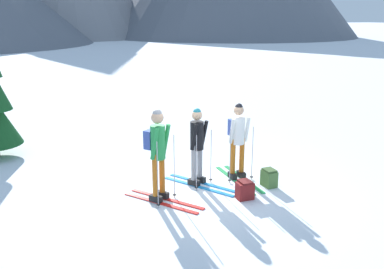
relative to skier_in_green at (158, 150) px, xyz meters
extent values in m
plane|color=white|center=(0.81, 0.36, -1.04)|extent=(400.00, 400.00, 0.00)
cube|color=red|center=(0.15, -0.03, -1.03)|extent=(1.07, 1.44, 0.02)
cube|color=red|center=(-0.03, -0.15, -1.03)|extent=(1.07, 1.44, 0.02)
cube|color=black|center=(0.10, 0.06, -0.96)|extent=(0.24, 0.28, 0.12)
cylinder|color=#B76019|center=(0.10, 0.06, -0.49)|extent=(0.11, 0.11, 0.87)
cube|color=black|center=(-0.08, -0.07, -0.96)|extent=(0.24, 0.28, 0.12)
cylinder|color=#B76019|center=(-0.08, -0.07, -0.49)|extent=(0.11, 0.11, 0.87)
cylinder|color=#238C42|center=(0.01, -0.01, 0.15)|extent=(0.28, 0.28, 0.65)
sphere|color=tan|center=(0.01, -0.01, 0.63)|extent=(0.23, 0.23, 0.23)
sphere|color=gray|center=(0.01, -0.01, 0.70)|extent=(0.18, 0.18, 0.18)
cylinder|color=#238C42|center=(0.19, 0.05, 0.17)|extent=(0.18, 0.21, 0.62)
cylinder|color=#238C42|center=(-0.11, -0.16, 0.17)|extent=(0.18, 0.21, 0.62)
cylinder|color=#A5A5AD|center=(0.33, 0.00, -0.39)|extent=(0.02, 0.02, 1.30)
cylinder|color=black|center=(0.33, 0.00, -0.98)|extent=(0.07, 0.07, 0.01)
cylinder|color=#A5A5AD|center=(-0.11, -0.31, -0.39)|extent=(0.02, 0.02, 1.30)
cylinder|color=black|center=(-0.11, -0.31, -0.98)|extent=(0.07, 0.07, 0.01)
cube|color=#384C99|center=(-0.09, 0.13, 0.18)|extent=(0.30, 0.28, 0.36)
cube|color=#1E84D1|center=(1.15, 0.44, -1.03)|extent=(1.01, 1.54, 0.02)
cube|color=#1E84D1|center=(0.97, 0.32, -1.03)|extent=(1.01, 1.54, 0.02)
cube|color=black|center=(1.10, 0.53, -0.96)|extent=(0.23, 0.28, 0.12)
cylinder|color=gray|center=(1.10, 0.53, -0.53)|extent=(0.11, 0.11, 0.79)
cube|color=black|center=(0.91, 0.41, -0.96)|extent=(0.23, 0.28, 0.12)
cylinder|color=gray|center=(0.91, 0.41, -0.53)|extent=(0.11, 0.11, 0.79)
cylinder|color=black|center=(1.01, 0.47, 0.05)|extent=(0.28, 0.28, 0.59)
sphere|color=tan|center=(1.01, 0.47, 0.48)|extent=(0.21, 0.21, 0.21)
sphere|color=#1E6B7A|center=(1.01, 0.47, 0.55)|extent=(0.16, 0.16, 0.16)
cylinder|color=black|center=(1.19, 0.51, 0.06)|extent=(0.17, 0.21, 0.56)
cylinder|color=black|center=(0.89, 0.32, 0.06)|extent=(0.17, 0.21, 0.56)
cylinder|color=#A5A5AD|center=(1.33, 0.46, -0.45)|extent=(0.02, 0.02, 1.19)
cylinder|color=black|center=(1.33, 0.46, -0.98)|extent=(0.07, 0.07, 0.01)
cylinder|color=#A5A5AD|center=(0.87, 0.17, -0.45)|extent=(0.02, 0.02, 1.19)
cylinder|color=black|center=(0.87, 0.17, -0.98)|extent=(0.07, 0.07, 0.01)
cube|color=green|center=(2.07, 0.35, -1.03)|extent=(0.11, 1.74, 0.02)
cube|color=green|center=(1.86, 0.35, -1.03)|extent=(0.11, 1.74, 0.02)
cube|color=black|center=(2.08, 0.45, -0.96)|extent=(0.11, 0.26, 0.12)
cylinder|color=#B76019|center=(2.08, 0.45, -0.52)|extent=(0.11, 0.11, 0.80)
cube|color=black|center=(1.86, 0.45, -0.96)|extent=(0.11, 0.26, 0.12)
cylinder|color=#B76019|center=(1.86, 0.45, -0.52)|extent=(0.11, 0.11, 0.80)
cylinder|color=white|center=(1.97, 0.45, 0.07)|extent=(0.28, 0.28, 0.60)
sphere|color=tan|center=(1.97, 0.45, 0.51)|extent=(0.22, 0.22, 0.22)
sphere|color=black|center=(1.97, 0.45, 0.57)|extent=(0.16, 0.16, 0.16)
cylinder|color=white|center=(2.15, 0.39, 0.08)|extent=(0.08, 0.20, 0.57)
cylinder|color=white|center=(1.79, 0.39, 0.08)|extent=(0.08, 0.20, 0.57)
cylinder|color=#A5A5AD|center=(2.23, 0.27, -0.44)|extent=(0.02, 0.02, 1.21)
cylinder|color=black|center=(2.23, 0.27, -0.98)|extent=(0.07, 0.07, 0.01)
cylinder|color=#A5A5AD|center=(1.69, 0.27, -0.44)|extent=(0.02, 0.02, 1.21)
cylinder|color=black|center=(1.69, 0.27, -0.98)|extent=(0.07, 0.07, 0.01)
cube|color=#384C99|center=(1.97, 0.62, 0.10)|extent=(0.26, 0.16, 0.36)
cube|color=maroon|center=(1.59, -0.58, -0.87)|extent=(0.33, 0.26, 0.34)
cube|color=maroon|center=(1.59, -0.58, -0.68)|extent=(0.22, 0.28, 0.04)
cube|color=#4C7238|center=(2.38, -0.21, -0.87)|extent=(0.26, 0.33, 0.34)
cube|color=#39562A|center=(2.38, -0.21, -0.68)|extent=(0.22, 0.28, 0.04)
camera|label=1|loc=(-2.27, -7.23, 2.43)|focal=39.22mm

